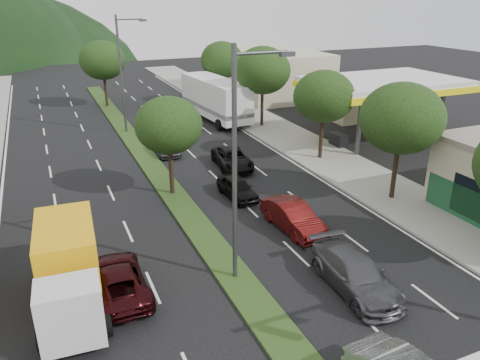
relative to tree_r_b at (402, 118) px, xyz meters
name	(u,v)px	position (x,y,z in m)	size (l,w,h in m)	color
sidewalk_right	(293,140)	(0.50, 13.00, -4.96)	(5.00, 90.00, 0.15)	gray
median	(138,148)	(-12.00, 16.00, -4.98)	(1.60, 56.00, 0.12)	#203E16
gas_canopy	(384,86)	(7.00, 10.00, -0.39)	(12.20, 8.20, 5.25)	silver
bldg_right_far	(267,72)	(7.50, 32.00, -2.44)	(10.00, 16.00, 5.20)	beige
tree_r_b	(402,118)	(0.00, 0.00, 0.00)	(4.80, 4.80, 6.94)	black
tree_r_c	(324,97)	(0.00, 8.00, -0.29)	(4.40, 4.40, 6.48)	black
tree_r_d	(263,70)	(0.00, 18.00, 0.14)	(5.00, 5.00, 7.17)	black
tree_r_e	(222,60)	(0.00, 28.00, -0.14)	(4.60, 4.60, 6.71)	black
tree_med_near	(169,125)	(-12.00, 6.00, -0.61)	(4.00, 4.00, 6.02)	black
tree_med_far	(102,60)	(-12.00, 32.00, -0.03)	(4.80, 4.80, 6.94)	black
streetlight_near	(239,158)	(-11.79, -4.00, 0.55)	(2.60, 0.25, 10.00)	#47494C
streetlight_mid	(123,69)	(-11.79, 21.00, 0.55)	(2.60, 0.25, 10.00)	#47494C
suv_maroon	(117,280)	(-16.93, -3.13, -4.36)	(2.26, 4.89, 1.36)	black
car_queue_a	(237,188)	(-8.48, 3.97, -4.41)	(1.49, 3.69, 1.26)	black
car_queue_b	(355,273)	(-7.67, -6.74, -4.29)	(2.09, 5.14, 1.49)	#48474C
car_queue_c	(293,217)	(-7.43, -1.03, -4.30)	(1.56, 4.47, 1.47)	#490C0C
car_queue_d	(232,159)	(-6.73, 8.97, -4.38)	(2.19, 4.74, 1.32)	black
car_queue_e	(167,144)	(-10.13, 13.97, -4.34)	(1.66, 4.11, 1.40)	#4A4B4F
box_truck	(69,271)	(-18.69, -3.04, -3.54)	(2.82, 6.55, 3.17)	silver
motorhome	(215,98)	(-3.00, 22.25, -2.94)	(3.99, 10.46, 3.93)	silver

